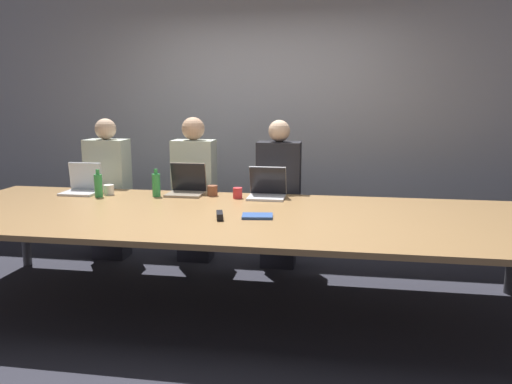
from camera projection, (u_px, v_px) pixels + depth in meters
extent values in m
plane|color=#2D2D38|center=(235.00, 306.00, 3.86)|extent=(24.00, 24.00, 0.00)
cube|color=#ADADB2|center=(269.00, 115.00, 5.42)|extent=(12.00, 0.06, 2.80)
cube|color=#9E7547|center=(235.00, 216.00, 3.73)|extent=(4.72, 1.63, 0.04)
cylinder|color=#4C4C51|center=(25.00, 230.00, 4.76)|extent=(0.08, 0.08, 0.70)
cylinder|color=#4C4C51|center=(512.00, 252.00, 4.07)|extent=(0.08, 0.08, 0.70)
cube|color=silver|center=(266.00, 197.00, 4.27)|extent=(0.31, 0.26, 0.02)
cube|color=silver|center=(268.00, 180.00, 4.34)|extent=(0.32, 0.09, 0.25)
cube|color=black|center=(268.00, 181.00, 4.33)|extent=(0.31, 0.09, 0.24)
cube|color=#2D2D38|center=(278.00, 243.00, 4.77)|extent=(0.32, 0.24, 0.45)
cube|color=#232328|center=(279.00, 181.00, 4.66)|extent=(0.40, 0.24, 0.74)
sphere|color=beige|center=(279.00, 131.00, 4.57)|extent=(0.20, 0.20, 0.20)
cylinder|color=red|center=(238.00, 193.00, 4.28)|extent=(0.08, 0.08, 0.09)
cube|color=gray|center=(185.00, 194.00, 4.41)|extent=(0.31, 0.26, 0.02)
cube|color=gray|center=(189.00, 177.00, 4.50)|extent=(0.32, 0.06, 0.26)
cube|color=black|center=(188.00, 177.00, 4.49)|extent=(0.31, 0.06, 0.25)
cube|color=#2D2D38|center=(196.00, 237.00, 4.96)|extent=(0.32, 0.24, 0.45)
cube|color=beige|center=(194.00, 178.00, 4.85)|extent=(0.40, 0.24, 0.74)
sphere|color=tan|center=(193.00, 129.00, 4.76)|extent=(0.22, 0.22, 0.22)
cylinder|color=brown|center=(212.00, 191.00, 4.39)|extent=(0.09, 0.09, 0.09)
cylinder|color=green|center=(156.00, 185.00, 4.35)|extent=(0.07, 0.07, 0.20)
cylinder|color=green|center=(156.00, 171.00, 4.32)|extent=(0.03, 0.03, 0.04)
cube|color=silver|center=(80.00, 193.00, 4.47)|extent=(0.31, 0.25, 0.02)
cube|color=silver|center=(86.00, 176.00, 4.57)|extent=(0.31, 0.03, 0.25)
cube|color=silver|center=(85.00, 176.00, 4.56)|extent=(0.31, 0.03, 0.25)
cube|color=#2D2D38|center=(111.00, 235.00, 5.03)|extent=(0.32, 0.24, 0.45)
cube|color=beige|center=(108.00, 177.00, 4.92)|extent=(0.40, 0.24, 0.74)
sphere|color=beige|center=(105.00, 129.00, 4.83)|extent=(0.20, 0.20, 0.20)
cylinder|color=white|center=(109.00, 190.00, 4.44)|extent=(0.09, 0.09, 0.09)
cylinder|color=green|center=(98.00, 186.00, 4.32)|extent=(0.07, 0.07, 0.20)
cylinder|color=green|center=(98.00, 172.00, 4.30)|extent=(0.03, 0.03, 0.04)
cube|color=black|center=(220.00, 216.00, 3.56)|extent=(0.08, 0.16, 0.05)
cube|color=#2D4C8C|center=(257.00, 216.00, 3.60)|extent=(0.24, 0.18, 0.02)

